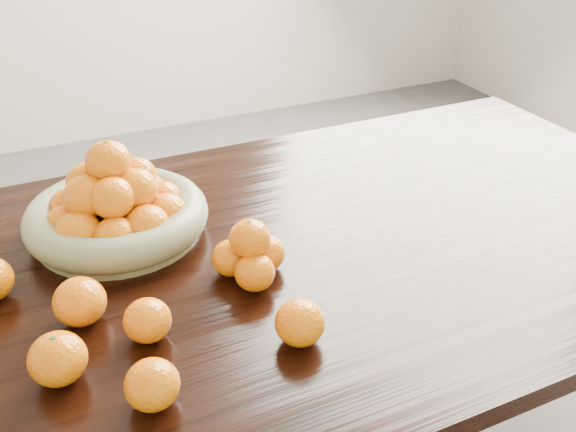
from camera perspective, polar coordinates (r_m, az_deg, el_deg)
name	(u,v)px	position (r m, az deg, el deg)	size (l,w,h in m)	color
dining_table	(262,290)	(1.29, -2.31, -6.55)	(2.00, 1.00, 0.75)	black
fruit_bowl	(116,209)	(1.31, -15.04, 0.59)	(0.36, 0.36, 0.20)	gray
orange_pyramid	(250,255)	(1.15, -3.37, -3.48)	(0.13, 0.13, 0.12)	orange
loose_orange_0	(58,359)	(1.00, -19.78, -11.85)	(0.08, 0.08, 0.08)	orange
loose_orange_1	(152,385)	(0.93, -11.98, -14.45)	(0.08, 0.08, 0.07)	orange
loose_orange_2	(300,323)	(1.01, 1.06, -9.47)	(0.08, 0.08, 0.07)	orange
loose_orange_4	(80,302)	(1.10, -18.02, -7.26)	(0.09, 0.09, 0.08)	orange
loose_orange_5	(147,320)	(1.04, -12.39, -9.05)	(0.08, 0.08, 0.07)	orange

